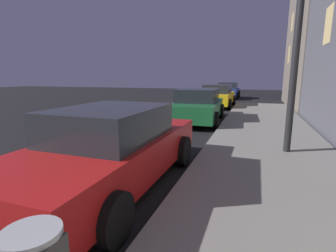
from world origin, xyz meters
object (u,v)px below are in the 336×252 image
(car_yellow_cab, at_px, (217,96))
(street_lamp, at_px, (301,3))
(car_red, at_px, (112,148))
(car_blue, at_px, (228,91))
(car_green, at_px, (198,105))

(car_yellow_cab, height_order, street_lamp, street_lamp)
(car_red, height_order, car_blue, same)
(car_red, relative_size, car_green, 1.03)
(car_yellow_cab, bearing_deg, street_lamp, -72.85)
(street_lamp, bearing_deg, car_yellow_cab, 107.15)
(car_red, height_order, car_yellow_cab, same)
(car_blue, relative_size, street_lamp, 0.80)
(car_yellow_cab, distance_m, street_lamp, 11.03)
(car_red, bearing_deg, street_lamp, 41.86)
(car_red, distance_m, car_green, 6.96)
(car_red, bearing_deg, car_yellow_cab, 90.00)
(car_blue, bearing_deg, car_red, -90.00)
(car_blue, bearing_deg, car_yellow_cab, -90.00)
(car_red, relative_size, car_yellow_cab, 1.00)
(car_green, bearing_deg, street_lamp, -52.80)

